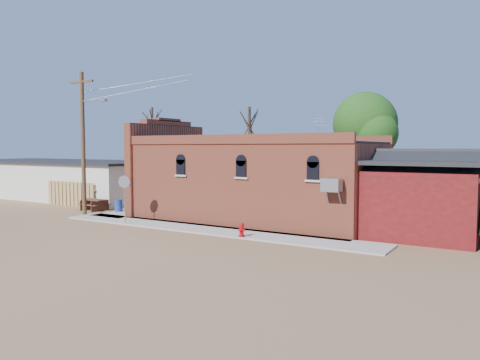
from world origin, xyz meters
The scene contains 15 objects.
ground centered at (0.00, 0.00, 0.00)m, with size 120.00×120.00×0.00m, color brown.
sidewalk_south centered at (1.50, 0.90, 0.04)m, with size 19.00×2.20×0.08m, color #9E9991.
sidewalk_west centered at (-6.30, 6.00, 0.04)m, with size 2.60×10.00×0.08m, color #9E9991.
brick_bar centered at (1.64, 5.49, 2.34)m, with size 16.40×7.97×6.30m.
red_shed centered at (11.50, 5.50, 2.27)m, with size 5.40×6.40×4.30m.
storage_building centered at (-19.00, 8.00, 1.60)m, with size 20.40×8.40×3.17m.
wood_fence centered at (-12.80, 3.80, 0.90)m, with size 5.20×0.10×1.80m, color #A17F49, non-canonical shape.
utility_pole centered at (-8.14, 1.20, 4.77)m, with size 3.12×0.26×9.00m.
tree_bare_near centered at (-3.00, 13.00, 5.96)m, with size 2.80×2.80×7.65m.
tree_bare_far centered at (-14.00, 14.00, 6.36)m, with size 2.80×2.80×8.16m.
tree_leafy centered at (6.00, 13.50, 5.93)m, with size 4.40×4.40×8.15m.
fire_hydrant centered at (4.22, 0.00, 0.41)m, with size 0.40×0.39×0.68m.
stop_sign centered at (-3.41, 0.00, 2.14)m, with size 0.69×0.35×2.68m.
trash_barrel centered at (-7.30, 3.24, 0.47)m, with size 0.51×0.51×0.79m, color navy.
picnic_table centered at (-9.50, 3.12, 0.51)m, with size 1.95×1.53×0.77m.
Camera 1 is at (15.65, -18.75, 4.31)m, focal length 35.00 mm.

